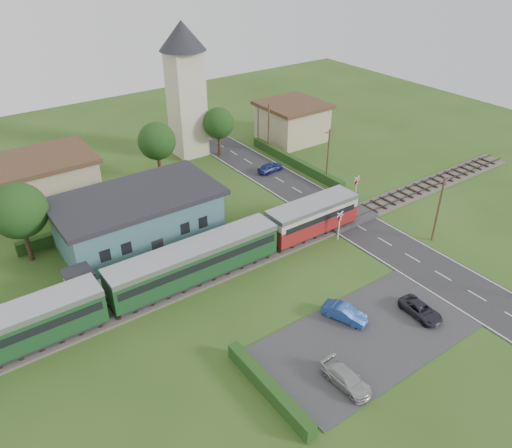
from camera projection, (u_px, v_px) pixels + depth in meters
ground at (286, 259)px, 48.00m from camera, size 120.00×120.00×0.00m
railway_track at (274, 248)px, 49.34m from camera, size 76.00×3.20×0.49m
road at (360, 227)px, 52.95m from camera, size 6.00×70.00×0.05m
car_park at (366, 337)px, 38.86m from camera, size 17.00×9.00×0.08m
crossing_deck at (347, 218)px, 54.24m from camera, size 6.20×3.40×0.45m
platform at (168, 266)px, 46.56m from camera, size 30.00×3.00×0.45m
equipment_hut at (80, 284)px, 41.81m from camera, size 2.30×2.30×2.55m
station_building at (139, 218)px, 49.33m from camera, size 16.00×9.00×5.30m
train at (162, 273)px, 42.37m from camera, size 43.20×2.90×3.40m
church_tower at (185, 80)px, 64.76m from camera, size 6.00×6.00×17.60m
house_west at (47, 179)px, 56.59m from camera, size 10.80×8.80×5.50m
house_east at (292, 121)px, 73.23m from camera, size 8.80×8.80×5.50m
hedge_carpark at (269, 388)px, 33.86m from camera, size 0.80×9.00×1.20m
hedge_roadside at (295, 162)px, 65.91m from camera, size 0.80×18.00×1.20m
hedge_station at (124, 217)px, 53.54m from camera, size 22.00×0.80×1.30m
tree_a at (18, 211)px, 45.09m from camera, size 5.20×5.20×8.00m
tree_b at (157, 141)px, 60.48m from camera, size 4.60×4.60×7.34m
tree_c at (218, 123)px, 67.03m from camera, size 4.20×4.20×6.78m
utility_pole_b at (438, 209)px, 48.98m from camera, size 1.40×0.22×7.00m
utility_pole_c at (328, 156)px, 60.15m from camera, size 1.40×0.22×7.00m
utility_pole_d at (269, 128)px, 68.53m from camera, size 1.40×0.22×7.00m
crossing_signal_near at (339, 222)px, 49.79m from camera, size 0.84×0.28×3.28m
crossing_signal_far at (356, 185)px, 56.71m from camera, size 0.84×0.28×3.28m
streetlamp_east at (258, 119)px, 73.22m from camera, size 0.30×0.30×5.15m
car_on_road at (270, 167)px, 64.40m from camera, size 3.65×1.71×1.21m
car_park_blue at (345, 313)px, 40.26m from camera, size 2.55×3.96×1.23m
car_park_silver at (346, 379)px, 34.49m from camera, size 1.80×4.06×1.16m
car_park_dark at (421, 310)px, 40.71m from camera, size 2.01×3.91×1.05m
pedestrian_near at (216, 236)px, 49.02m from camera, size 0.63×0.42×1.70m
pedestrian_far at (87, 286)px, 42.21m from camera, size 0.95×1.06×1.79m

